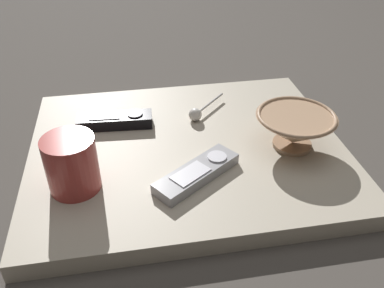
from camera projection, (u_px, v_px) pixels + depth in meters
ground_plane at (187, 158)px, 0.87m from camera, size 6.00×6.00×0.00m
table at (187, 151)px, 0.86m from camera, size 0.52×0.64×0.04m
cereal_bowl at (294, 129)px, 0.82m from camera, size 0.16×0.16×0.07m
coffee_mug at (72, 164)px, 0.71m from camera, size 0.09×0.09×0.10m
teaspoon at (197, 113)px, 0.92m from camera, size 0.10×0.10×0.03m
tv_remote_near at (199, 173)px, 0.76m from camera, size 0.15×0.18×0.02m
tv_remote_far at (115, 120)px, 0.90m from camera, size 0.06×0.16×0.03m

